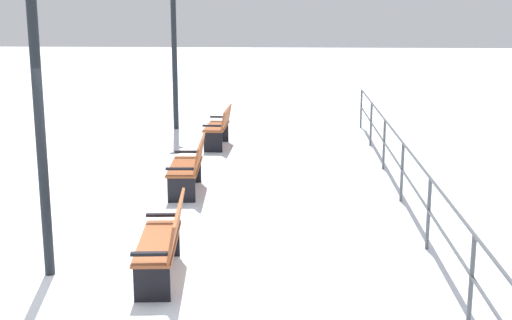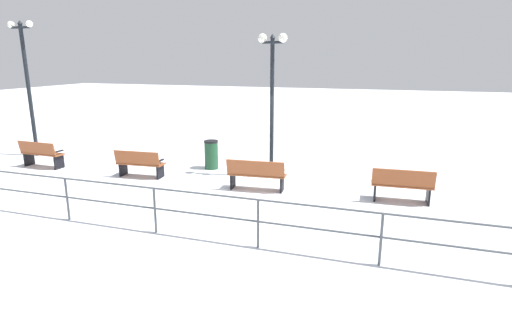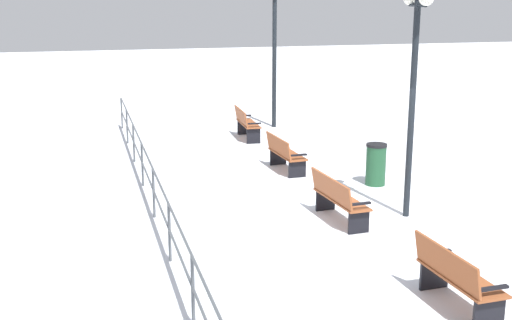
{
  "view_description": "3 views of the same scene",
  "coord_description": "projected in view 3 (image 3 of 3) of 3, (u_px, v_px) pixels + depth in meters",
  "views": [
    {
      "loc": [
        -1.68,
        7.87,
        3.28
      ],
      "look_at": [
        -1.23,
        -1.78,
        1.05
      ],
      "focal_mm": 49.33,
      "sensor_mm": 36.0,
      "label": 1
    },
    {
      "loc": [
        -10.46,
        -3.35,
        3.56
      ],
      "look_at": [
        -1.89,
        -0.54,
        1.31
      ],
      "focal_mm": 28.58,
      "sensor_mm": 36.0,
      "label": 2
    },
    {
      "loc": [
        -4.81,
        -11.38,
        4.26
      ],
      "look_at": [
        -1.66,
        0.57,
        1.16
      ],
      "focal_mm": 47.46,
      "sensor_mm": 36.0,
      "label": 3
    }
  ],
  "objects": [
    {
      "name": "ground_plane",
      "position": [
        348.0,
        220.0,
        12.9
      ],
      "size": [
        80.0,
        80.0,
        0.0
      ],
      "primitive_type": "plane",
      "color": "white",
      "rests_on": "ground"
    },
    {
      "name": "bench_second",
      "position": [
        456.0,
        277.0,
        9.22
      ],
      "size": [
        0.64,
        1.52,
        0.91
      ],
      "rotation": [
        0.0,
        0.0,
        0.05
      ],
      "color": "brown",
      "rests_on": "ground"
    },
    {
      "name": "bench_third",
      "position": [
        338.0,
        198.0,
        12.73
      ],
      "size": [
        0.63,
        1.64,
        0.9
      ],
      "rotation": [
        0.0,
        0.0,
        0.08
      ],
      "color": "brown",
      "rests_on": "ground"
    },
    {
      "name": "bench_fourth",
      "position": [
        284.0,
        153.0,
        16.33
      ],
      "size": [
        0.63,
        1.5,
        0.86
      ],
      "rotation": [
        0.0,
        0.0,
        0.07
      ],
      "color": "brown",
      "rests_on": "ground"
    },
    {
      "name": "bench_fifth",
      "position": [
        246.0,
        123.0,
        19.88
      ],
      "size": [
        0.55,
        1.53,
        0.91
      ],
      "rotation": [
        0.0,
        0.0,
        -0.03
      ],
      "color": "brown",
      "rests_on": "ground"
    },
    {
      "name": "lamppost_middle",
      "position": [
        414.0,
        64.0,
        12.45
      ],
      "size": [
        0.27,
        0.87,
        4.27
      ],
      "color": "black",
      "rests_on": "ground"
    },
    {
      "name": "lamppost_far",
      "position": [
        275.0,
        30.0,
        21.06
      ],
      "size": [
        0.24,
        1.07,
        4.86
      ],
      "color": "black",
      "rests_on": "ground"
    },
    {
      "name": "waterfront_railing",
      "position": [
        161.0,
        201.0,
        11.86
      ],
      "size": [
        0.05,
        20.36,
        1.0
      ],
      "color": "#4C5156",
      "rests_on": "ground"
    },
    {
      "name": "trash_bin",
      "position": [
        376.0,
        164.0,
        15.17
      ],
      "size": [
        0.47,
        0.47,
        0.95
      ],
      "color": "#1E4C2D",
      "rests_on": "ground"
    }
  ]
}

